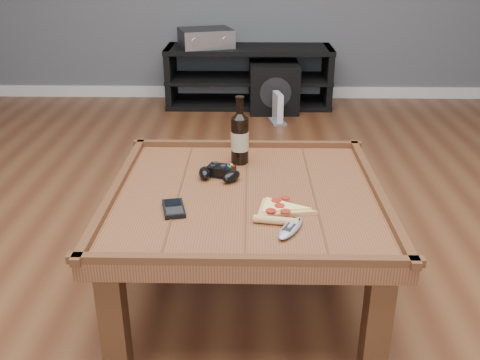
{
  "coord_description": "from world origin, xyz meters",
  "views": [
    {
      "loc": [
        0.01,
        -1.8,
        1.3
      ],
      "look_at": [
        -0.02,
        -0.05,
        0.52
      ],
      "focal_mm": 40.0,
      "sensor_mm": 36.0,
      "label": 1
    }
  ],
  "objects_px": {
    "media_console": "(249,77)",
    "remote_control": "(291,228)",
    "coffee_table": "(246,206)",
    "smartphone": "(174,208)",
    "subwoofer": "(274,87)",
    "beer_bottle": "(240,137)",
    "game_controller": "(219,173)",
    "game_console": "(278,109)",
    "av_receiver": "(206,38)",
    "pizza_slice": "(279,210)"
  },
  "relations": [
    {
      "from": "pizza_slice",
      "to": "subwoofer",
      "type": "distance_m",
      "value": 2.77
    },
    {
      "from": "av_receiver",
      "to": "subwoofer",
      "type": "bearing_deg",
      "value": -32.63
    },
    {
      "from": "subwoofer",
      "to": "coffee_table",
      "type": "bearing_deg",
      "value": -96.76
    },
    {
      "from": "media_console",
      "to": "subwoofer",
      "type": "relative_size",
      "value": 3.36
    },
    {
      "from": "smartphone",
      "to": "coffee_table",
      "type": "bearing_deg",
      "value": 18.94
    },
    {
      "from": "remote_control",
      "to": "subwoofer",
      "type": "xyz_separation_m",
      "value": [
        0.06,
        2.88,
        -0.26
      ]
    },
    {
      "from": "game_controller",
      "to": "remote_control",
      "type": "xyz_separation_m",
      "value": [
        0.25,
        -0.42,
        -0.01
      ]
    },
    {
      "from": "beer_bottle",
      "to": "av_receiver",
      "type": "bearing_deg",
      "value": 97.66
    },
    {
      "from": "game_console",
      "to": "remote_control",
      "type": "bearing_deg",
      "value": -103.35
    },
    {
      "from": "coffee_table",
      "to": "beer_bottle",
      "type": "xyz_separation_m",
      "value": [
        -0.03,
        0.29,
        0.17
      ]
    },
    {
      "from": "av_receiver",
      "to": "pizza_slice",
      "type": "bearing_deg",
      "value": -98.11
    },
    {
      "from": "beer_bottle",
      "to": "subwoofer",
      "type": "distance_m",
      "value": 2.34
    },
    {
      "from": "smartphone",
      "to": "game_console",
      "type": "distance_m",
      "value": 2.48
    },
    {
      "from": "media_console",
      "to": "beer_bottle",
      "type": "distance_m",
      "value": 2.48
    },
    {
      "from": "game_controller",
      "to": "smartphone",
      "type": "xyz_separation_m",
      "value": [
        -0.14,
        -0.28,
        -0.02
      ]
    },
    {
      "from": "game_controller",
      "to": "game_console",
      "type": "bearing_deg",
      "value": 98.11
    },
    {
      "from": "game_controller",
      "to": "media_console",
      "type": "bearing_deg",
      "value": 104.77
    },
    {
      "from": "beer_bottle",
      "to": "game_controller",
      "type": "bearing_deg",
      "value": -114.93
    },
    {
      "from": "subwoofer",
      "to": "smartphone",
      "type": "bearing_deg",
      "value": -101.62
    },
    {
      "from": "beer_bottle",
      "to": "subwoofer",
      "type": "bearing_deg",
      "value": 84.09
    },
    {
      "from": "coffee_table",
      "to": "av_receiver",
      "type": "xyz_separation_m",
      "value": [
        -0.36,
        2.74,
        0.18
      ]
    },
    {
      "from": "coffee_table",
      "to": "game_controller",
      "type": "distance_m",
      "value": 0.18
    },
    {
      "from": "smartphone",
      "to": "beer_bottle",
      "type": "bearing_deg",
      "value": 50.72
    },
    {
      "from": "pizza_slice",
      "to": "beer_bottle",
      "type": "bearing_deg",
      "value": 117.21
    },
    {
      "from": "pizza_slice",
      "to": "game_controller",
      "type": "bearing_deg",
      "value": 137.02
    },
    {
      "from": "beer_bottle",
      "to": "smartphone",
      "type": "distance_m",
      "value": 0.51
    },
    {
      "from": "media_console",
      "to": "subwoofer",
      "type": "distance_m",
      "value": 0.27
    },
    {
      "from": "av_receiver",
      "to": "subwoofer",
      "type": "distance_m",
      "value": 0.7
    },
    {
      "from": "game_console",
      "to": "smartphone",
      "type": "bearing_deg",
      "value": -112.69
    },
    {
      "from": "smartphone",
      "to": "subwoofer",
      "type": "height_order",
      "value": "smartphone"
    },
    {
      "from": "smartphone",
      "to": "remote_control",
      "type": "height_order",
      "value": "remote_control"
    },
    {
      "from": "game_controller",
      "to": "subwoofer",
      "type": "height_order",
      "value": "game_controller"
    },
    {
      "from": "game_controller",
      "to": "av_receiver",
      "type": "xyz_separation_m",
      "value": [
        -0.25,
        2.62,
        0.1
      ]
    },
    {
      "from": "game_controller",
      "to": "subwoofer",
      "type": "xyz_separation_m",
      "value": [
        0.32,
        2.46,
        -0.27
      ]
    },
    {
      "from": "media_console",
      "to": "beer_bottle",
      "type": "bearing_deg",
      "value": -90.69
    },
    {
      "from": "coffee_table",
      "to": "remote_control",
      "type": "distance_m",
      "value": 0.33
    },
    {
      "from": "game_console",
      "to": "av_receiver",
      "type": "bearing_deg",
      "value": 128.35
    },
    {
      "from": "game_controller",
      "to": "smartphone",
      "type": "relative_size",
      "value": 1.25
    },
    {
      "from": "game_controller",
      "to": "pizza_slice",
      "type": "distance_m",
      "value": 0.36
    },
    {
      "from": "coffee_table",
      "to": "smartphone",
      "type": "xyz_separation_m",
      "value": [
        -0.25,
        -0.16,
        0.07
      ]
    },
    {
      "from": "beer_bottle",
      "to": "remote_control",
      "type": "distance_m",
      "value": 0.62
    },
    {
      "from": "game_controller",
      "to": "game_console",
      "type": "distance_m",
      "value": 2.18
    },
    {
      "from": "media_console",
      "to": "pizza_slice",
      "type": "relative_size",
      "value": 4.83
    },
    {
      "from": "media_console",
      "to": "subwoofer",
      "type": "height_order",
      "value": "media_console"
    },
    {
      "from": "coffee_table",
      "to": "remote_control",
      "type": "xyz_separation_m",
      "value": [
        0.14,
        -0.29,
        0.07
      ]
    },
    {
      "from": "media_console",
      "to": "game_console",
      "type": "xyz_separation_m",
      "value": [
        0.23,
        -0.5,
        -0.14
      ]
    },
    {
      "from": "media_console",
      "to": "remote_control",
      "type": "relative_size",
      "value": 8.35
    },
    {
      "from": "media_console",
      "to": "subwoofer",
      "type": "bearing_deg",
      "value": -37.56
    },
    {
      "from": "game_controller",
      "to": "av_receiver",
      "type": "bearing_deg",
      "value": 112.61
    },
    {
      "from": "smartphone",
      "to": "av_receiver",
      "type": "xyz_separation_m",
      "value": [
        -0.11,
        2.9,
        0.11
      ]
    }
  ]
}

